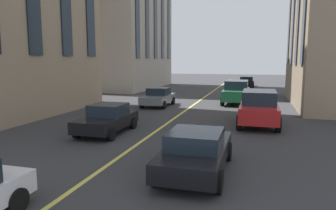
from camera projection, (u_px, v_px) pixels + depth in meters
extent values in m
cube|color=#D8C64C|center=(176.00, 117.00, 19.49)|extent=(80.00, 0.16, 0.01)
cube|color=#B21E1E|center=(259.00, 111.00, 17.00)|extent=(4.70, 1.95, 0.80)
cube|color=#19232D|center=(259.00, 97.00, 16.90)|extent=(2.59, 1.72, 0.70)
cylinder|color=black|center=(242.00, 113.00, 18.79)|extent=(0.76, 0.27, 0.76)
cylinder|color=black|center=(275.00, 114.00, 18.28)|extent=(0.76, 0.27, 0.76)
cylinder|color=black|center=(239.00, 122.00, 15.84)|extent=(0.76, 0.27, 0.76)
cylinder|color=black|center=(278.00, 125.00, 15.33)|extent=(0.76, 0.27, 0.76)
cube|color=#1E6038|center=(236.00, 94.00, 25.28)|extent=(4.70, 1.95, 0.80)
cube|color=#19232D|center=(237.00, 85.00, 25.17)|extent=(2.59, 1.72, 0.70)
cylinder|color=black|center=(226.00, 96.00, 27.07)|extent=(0.76, 0.27, 0.76)
cylinder|color=black|center=(249.00, 97.00, 26.56)|extent=(0.76, 0.27, 0.76)
cylinder|color=black|center=(222.00, 101.00, 24.11)|extent=(0.76, 0.27, 0.76)
cylinder|color=black|center=(247.00, 102.00, 23.61)|extent=(0.76, 0.27, 0.76)
cube|color=black|center=(196.00, 154.00, 9.86)|extent=(4.40, 1.80, 0.55)
cube|color=#19232D|center=(195.00, 139.00, 9.57)|extent=(1.85, 1.58, 0.50)
cylinder|color=black|center=(181.00, 148.00, 11.51)|extent=(0.64, 0.22, 0.64)
cylinder|color=black|center=(228.00, 151.00, 11.05)|extent=(0.64, 0.22, 0.64)
cylinder|color=black|center=(156.00, 175.00, 8.75)|extent=(0.64, 0.22, 0.64)
cylinder|color=black|center=(218.00, 182.00, 8.28)|extent=(0.64, 0.22, 0.64)
cube|color=slate|center=(158.00, 99.00, 23.95)|extent=(3.90, 1.75, 0.55)
cube|color=#19232D|center=(159.00, 91.00, 24.06)|extent=(1.64, 1.54, 0.55)
cylinder|color=black|center=(164.00, 105.00, 22.54)|extent=(0.60, 0.21, 0.60)
cylinder|color=black|center=(142.00, 104.00, 22.99)|extent=(0.60, 0.21, 0.60)
cylinder|color=black|center=(173.00, 101.00, 24.99)|extent=(0.60, 0.21, 0.60)
cylinder|color=black|center=(153.00, 100.00, 25.44)|extent=(0.60, 0.21, 0.60)
cube|color=black|center=(107.00, 121.00, 15.11)|extent=(3.90, 1.75, 0.55)
cube|color=#19232D|center=(108.00, 110.00, 15.21)|extent=(1.64, 1.54, 0.55)
cylinder|color=black|center=(111.00, 134.00, 13.69)|extent=(0.60, 0.21, 0.60)
cylinder|color=black|center=(77.00, 132.00, 14.15)|extent=(0.60, 0.21, 0.60)
cylinder|color=black|center=(133.00, 123.00, 16.14)|extent=(0.60, 0.21, 0.60)
cylinder|color=black|center=(104.00, 121.00, 16.60)|extent=(0.60, 0.21, 0.60)
cube|color=black|center=(246.00, 82.00, 41.20)|extent=(4.40, 1.80, 0.55)
cube|color=#19232D|center=(247.00, 78.00, 40.91)|extent=(1.85, 1.58, 0.50)
cylinder|color=black|center=(240.00, 83.00, 42.85)|extent=(0.64, 0.22, 0.64)
cylinder|color=black|center=(253.00, 84.00, 42.38)|extent=(0.64, 0.22, 0.64)
cylinder|color=black|center=(239.00, 85.00, 40.09)|extent=(0.64, 0.22, 0.64)
cylinder|color=black|center=(253.00, 85.00, 39.62)|extent=(0.64, 0.22, 0.64)
cylinder|color=black|center=(17.00, 201.00, 7.22)|extent=(0.60, 0.21, 0.60)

